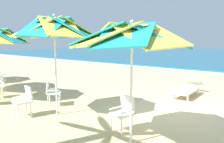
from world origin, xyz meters
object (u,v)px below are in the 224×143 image
object	(u,v)px
plastic_chair_0	(124,111)
plastic_chair_1	(24,99)
beach_umbrella_0	(132,37)
sun_lounger_1	(188,88)
beach_umbrella_1	(54,29)
plastic_chair_2	(52,91)

from	to	relation	value
plastic_chair_0	plastic_chair_1	world-z (taller)	same
beach_umbrella_0	sun_lounger_1	world-z (taller)	beach_umbrella_0
plastic_chair_1	sun_lounger_1	world-z (taller)	plastic_chair_1
beach_umbrella_1	sun_lounger_1	xyz separation A→B (m)	(2.06, 4.76, -2.21)
plastic_chair_0	sun_lounger_1	distance (m)	4.55
beach_umbrella_0	beach_umbrella_1	distance (m)	2.79
plastic_chair_1	sun_lounger_1	distance (m)	6.05
plastic_chair_1	plastic_chair_2	world-z (taller)	same
plastic_chair_1	plastic_chair_2	size ratio (longest dim) A/B	1.00
beach_umbrella_0	plastic_chair_1	size ratio (longest dim) A/B	2.99
beach_umbrella_1	sun_lounger_1	world-z (taller)	beach_umbrella_1
plastic_chair_2	sun_lounger_1	world-z (taller)	plastic_chair_2
sun_lounger_1	plastic_chair_1	bearing A→B (deg)	-116.06
beach_umbrella_0	plastic_chair_1	xyz separation A→B (m)	(-3.37, -0.45, -1.76)
plastic_chair_1	beach_umbrella_1	bearing A→B (deg)	48.70
plastic_chair_1	sun_lounger_1	bearing A→B (deg)	63.94
plastic_chair_0	sun_lounger_1	xyz separation A→B (m)	(-0.20, 4.54, -0.22)
plastic_chair_0	beach_umbrella_1	size ratio (longest dim) A/B	0.30
plastic_chair_1	plastic_chair_0	bearing A→B (deg)	17.18
beach_umbrella_0	plastic_chair_2	distance (m)	4.14
beach_umbrella_1	plastic_chair_1	world-z (taller)	beach_umbrella_1
plastic_chair_1	plastic_chair_2	xyz separation A→B (m)	(-0.30, 1.18, 0.00)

